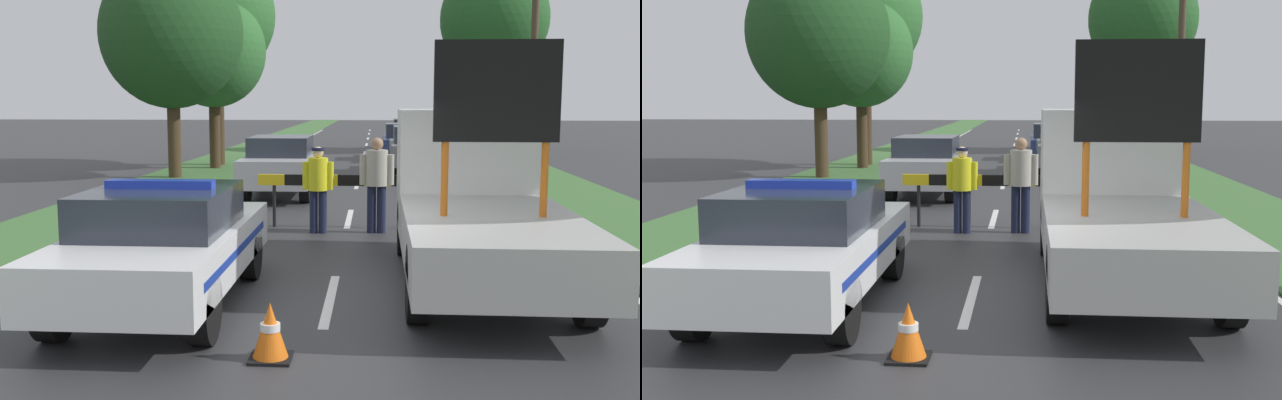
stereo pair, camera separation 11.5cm
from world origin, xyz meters
TOP-DOWN VIEW (x-y plane):
  - ground_plane at (0.00, 0.00)m, footprint 160.00×160.00m
  - lane_markings at (0.00, 18.91)m, footprint 7.83×66.97m
  - grass_verge_left at (-5.48, 20.00)m, footprint 3.04×120.00m
  - grass_verge_right at (5.48, 20.00)m, footprint 3.04×120.00m
  - police_car at (-1.98, -0.46)m, footprint 1.83×4.67m
  - work_truck at (1.98, 1.48)m, footprint 2.13×5.84m
  - road_barrier at (-0.18, 5.29)m, footprint 3.13×0.08m
  - police_officer at (-0.52, 4.65)m, footprint 0.58×0.37m
  - pedestrian_civilian at (0.57, 4.77)m, footprint 0.64×0.41m
  - traffic_cone_near_police at (-2.67, 2.18)m, footprint 0.36×0.36m
  - traffic_cone_centre_front at (3.00, 4.36)m, footprint 0.41×0.41m
  - traffic_cone_near_truck at (-0.44, -2.27)m, footprint 0.41×0.41m
  - queued_car_sedan_silver at (-1.89, 10.06)m, footprint 1.72×4.34m
  - queued_car_suv_grey at (1.90, 16.43)m, footprint 1.74×4.57m
  - queued_car_hatch_blue at (1.75, 22.18)m, footprint 1.85×4.52m
  - queued_car_wagon_maroon at (2.19, 28.71)m, footprint 1.78×4.01m
  - roadside_tree_near_left at (5.95, 26.79)m, footprint 5.00×5.00m
  - roadside_tree_near_right at (-5.39, 18.79)m, footprint 4.33×4.33m
  - roadside_tree_mid_left at (-5.83, 14.11)m, footprint 4.45×4.45m
  - roadside_tree_far_left at (-5.26, 17.47)m, footprint 3.75×3.75m
  - utility_pole at (5.00, 12.81)m, footprint 1.20×0.20m

SIDE VIEW (x-z plane):
  - ground_plane at x=0.00m, z-range 0.00..0.00m
  - lane_markings at x=0.00m, z-range 0.00..0.01m
  - grass_verge_left at x=-5.48m, z-range 0.00..0.03m
  - grass_verge_right at x=5.48m, z-range 0.00..0.03m
  - traffic_cone_near_police at x=-2.67m, z-range 0.00..0.50m
  - traffic_cone_near_truck at x=-0.44m, z-range 0.00..0.57m
  - traffic_cone_centre_front at x=3.00m, z-range 0.00..0.57m
  - queued_car_hatch_blue at x=1.75m, z-range 0.01..1.51m
  - police_car at x=-1.98m, z-range -0.01..1.55m
  - queued_car_wagon_maroon at x=2.19m, z-range 0.02..1.53m
  - queued_car_sedan_silver at x=-1.89m, z-range 0.04..1.59m
  - queued_car_suv_grey at x=1.90m, z-range 0.02..1.63m
  - road_barrier at x=-0.18m, z-range 0.34..1.38m
  - police_officer at x=-0.52m, z-range 0.15..1.78m
  - pedestrian_civilian at x=0.57m, z-range 0.16..1.95m
  - work_truck at x=1.98m, z-range -0.49..2.71m
  - roadside_tree_far_left at x=-5.26m, z-range 1.08..7.22m
  - utility_pole at x=5.00m, z-range 0.12..8.80m
  - roadside_tree_mid_left at x=-5.83m, z-range 1.08..7.96m
  - roadside_tree_near_right at x=-5.39m, z-range 1.61..9.43m
  - roadside_tree_near_left at x=5.95m, z-range 1.76..10.58m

